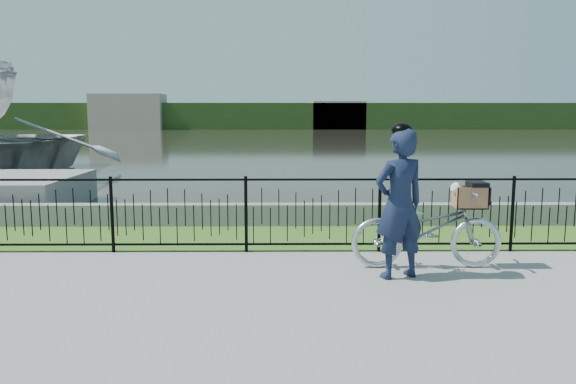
{
  "coord_description": "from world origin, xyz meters",
  "views": [
    {
      "loc": [
        -0.45,
        -6.65,
        2.11
      ],
      "look_at": [
        -0.38,
        1.0,
        1.0
      ],
      "focal_mm": 35.0,
      "sensor_mm": 36.0,
      "label": 1
    }
  ],
  "objects": [
    {
      "name": "ground",
      "position": [
        0.0,
        0.0,
        0.0
      ],
      "size": [
        120.0,
        120.0,
        0.0
      ],
      "primitive_type": "plane",
      "color": "gray",
      "rests_on": "ground"
    },
    {
      "name": "grass_strip",
      "position": [
        0.0,
        2.6,
        0.0
      ],
      "size": [
        60.0,
        2.0,
        0.01
      ],
      "primitive_type": "cube",
      "color": "#3D6720",
      "rests_on": "ground"
    },
    {
      "name": "water",
      "position": [
        0.0,
        33.0,
        0.0
      ],
      "size": [
        120.0,
        120.0,
        0.0
      ],
      "primitive_type": "plane",
      "color": "#2A2820",
      "rests_on": "ground"
    },
    {
      "name": "quay_wall",
      "position": [
        0.0,
        3.6,
        0.2
      ],
      "size": [
        60.0,
        0.3,
        0.4
      ],
      "primitive_type": "cube",
      "color": "gray",
      "rests_on": "ground"
    },
    {
      "name": "fence",
      "position": [
        0.0,
        1.6,
        0.58
      ],
      "size": [
        14.0,
        0.06,
        1.15
      ],
      "primitive_type": null,
      "color": "black",
      "rests_on": "ground"
    },
    {
      "name": "far_treeline",
      "position": [
        0.0,
        60.0,
        1.5
      ],
      "size": [
        120.0,
        6.0,
        3.0
      ],
      "primitive_type": "cube",
      "color": "#2A471B",
      "rests_on": "ground"
    },
    {
      "name": "far_building_left",
      "position": [
        -18.0,
        58.0,
        2.0
      ],
      "size": [
        8.0,
        4.0,
        4.0
      ],
      "primitive_type": "cube",
      "color": "#AA9A89",
      "rests_on": "ground"
    },
    {
      "name": "far_building_right",
      "position": [
        6.0,
        58.5,
        1.6
      ],
      "size": [
        6.0,
        3.0,
        3.2
      ],
      "primitive_type": "cube",
      "color": "#AA9A89",
      "rests_on": "ground"
    },
    {
      "name": "bicycle_rig",
      "position": [
        1.5,
        0.74,
        0.54
      ],
      "size": [
        2.02,
        0.71,
        1.19
      ],
      "color": "#B3B9C0",
      "rests_on": "ground"
    },
    {
      "name": "cyclist",
      "position": [
        1.02,
        0.28,
        0.97
      ],
      "size": [
        0.81,
        0.68,
        1.97
      ],
      "color": "#131C36",
      "rests_on": "ground"
    }
  ]
}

